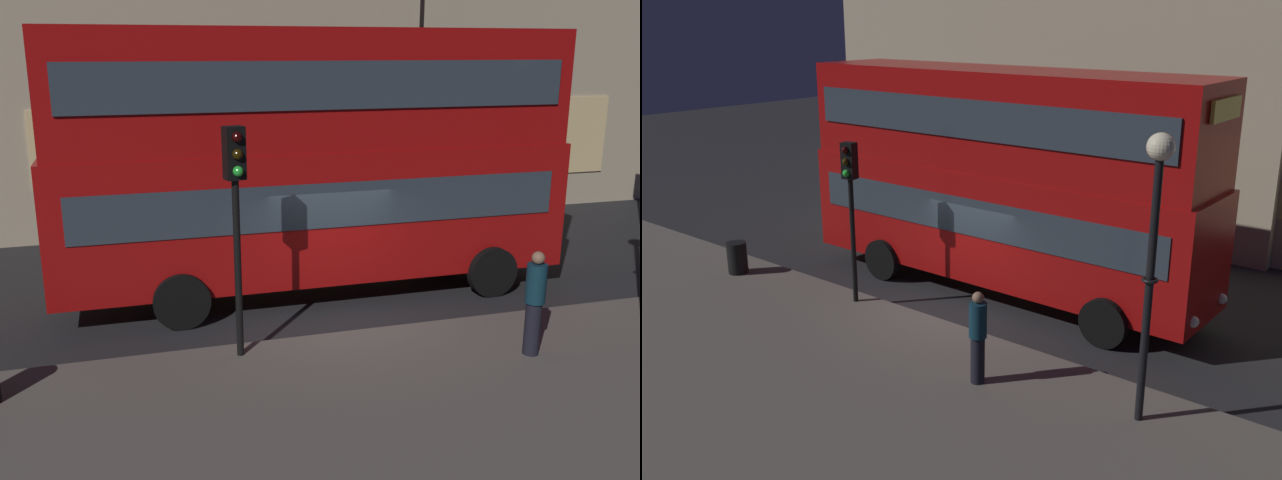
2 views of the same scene
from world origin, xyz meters
TOP-DOWN VIEW (x-y plane):
  - ground_plane at (0.00, 0.00)m, footprint 80.00×80.00m
  - sidewalk_slab at (0.00, -5.34)m, footprint 44.00×9.04m
  - double_decker_bus at (-0.01, 1.73)m, footprint 10.95×2.83m
  - traffic_light_near_kerb at (-2.18, -1.30)m, footprint 0.37×0.39m
  - pedestrian at (2.64, -2.66)m, footprint 0.34×0.34m

SIDE VIEW (x-z plane):
  - ground_plane at x=0.00m, z-range 0.00..0.00m
  - sidewalk_slab at x=0.00m, z-range 0.00..0.12m
  - pedestrian at x=2.64m, z-range 0.16..2.00m
  - traffic_light_near_kerb at x=-2.18m, z-range 0.98..4.89m
  - double_decker_bus at x=-0.01m, z-range 0.32..5.93m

